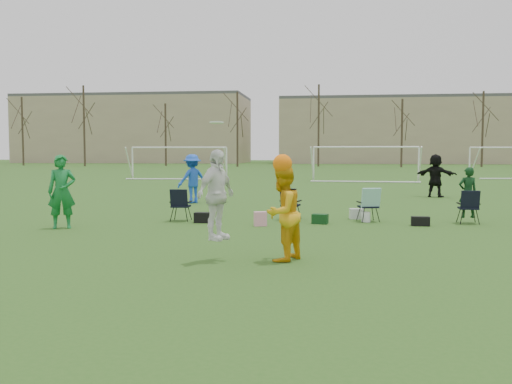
# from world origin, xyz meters

# --- Properties ---
(ground) EXTENTS (260.00, 260.00, 0.00)m
(ground) POSITION_xyz_m (0.00, 0.00, 0.00)
(ground) COLOR #2C571B
(ground) RESTS_ON ground
(fielder_green_near) EXTENTS (0.86, 0.72, 2.00)m
(fielder_green_near) POSITION_xyz_m (-5.74, 5.73, 1.00)
(fielder_green_near) COLOR #147231
(fielder_green_near) RESTS_ON ground
(fielder_blue) EXTENTS (1.43, 1.41, 1.97)m
(fielder_blue) POSITION_xyz_m (-4.04, 13.63, 0.99)
(fielder_blue) COLOR blue
(fielder_blue) RESTS_ON ground
(fielder_black) EXTENTS (1.90, 1.35, 1.97)m
(fielder_black) POSITION_xyz_m (6.31, 18.04, 0.99)
(fielder_black) COLOR black
(fielder_black) RESTS_ON ground
(center_contest) EXTENTS (2.16, 1.30, 2.65)m
(center_contest) POSITION_xyz_m (0.09, 1.80, 1.08)
(center_contest) COLOR white
(center_contest) RESTS_ON ground
(sideline_setup) EXTENTS (9.06, 2.38, 1.64)m
(sideline_setup) POSITION_xyz_m (1.94, 8.19, 0.51)
(sideline_setup) COLOR black
(sideline_setup) RESTS_ON ground
(goal_left) EXTENTS (7.39, 0.76, 2.46)m
(goal_left) POSITION_xyz_m (-10.00, 34.00, 1.92)
(goal_left) COLOR white
(goal_left) RESTS_ON ground
(goal_mid) EXTENTS (7.40, 0.63, 2.46)m
(goal_mid) POSITION_xyz_m (4.00, 32.00, 1.92)
(goal_mid) COLOR white
(goal_mid) RESTS_ON ground
(tree_line) EXTENTS (110.28, 3.28, 11.40)m
(tree_line) POSITION_xyz_m (0.24, 69.85, 5.09)
(tree_line) COLOR #382B21
(tree_line) RESTS_ON ground
(building_row) EXTENTS (126.00, 16.00, 13.00)m
(building_row) POSITION_xyz_m (6.73, 96.00, 5.99)
(building_row) COLOR tan
(building_row) RESTS_ON ground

